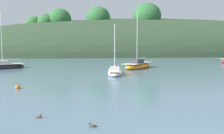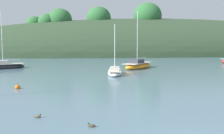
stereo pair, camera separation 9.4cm
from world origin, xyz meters
TOP-DOWN VIEW (x-y plane):
  - far_shoreline_hill at (24.79, 72.64)m, footprint 150.00×36.00m
  - sailboat_cream_ketch at (-13.80, 32.65)m, footprint 5.93×4.23m
  - sailboat_grey_yawl at (0.77, 22.78)m, footprint 2.44×4.93m
  - sailboat_teal_outer at (5.48, 30.11)m, footprint 6.14×6.59m
  - mooring_buoy_channel at (-8.74, 14.83)m, footprint 0.44×0.44m
  - duck_lone_right at (-3.50, 3.83)m, footprint 0.43×0.24m
  - duck_trailing at (-6.10, 5.76)m, footprint 0.43×0.22m

SIDE VIEW (x-z plane):
  - duck_lone_right at x=-3.50m, z-range -0.07..0.17m
  - duck_trailing at x=-6.10m, z-range -0.07..0.17m
  - far_shoreline_hill at x=24.79m, z-range -13.13..13.35m
  - mooring_buoy_channel at x=-8.74m, z-range -0.15..0.39m
  - sailboat_grey_yawl at x=0.77m, z-range -2.73..3.35m
  - sailboat_cream_ketch at x=-13.80m, z-range -3.87..4.59m
  - sailboat_teal_outer at x=5.48m, z-range -3.87..4.68m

